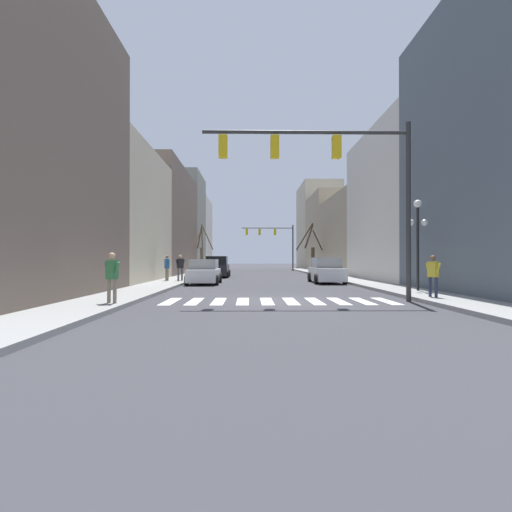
# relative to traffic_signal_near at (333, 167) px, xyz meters

# --- Properties ---
(ground_plane) EXTENTS (240.00, 240.00, 0.00)m
(ground_plane) POSITION_rel_traffic_signal_near_xyz_m (-2.02, 0.42, -5.03)
(ground_plane) COLOR #38383D
(sidewalk_left) EXTENTS (2.33, 90.00, 0.15)m
(sidewalk_left) POSITION_rel_traffic_signal_near_xyz_m (-8.29, 0.42, -4.95)
(sidewalk_left) COLOR gray
(sidewalk_left) RESTS_ON ground_plane
(sidewalk_right) EXTENTS (2.33, 90.00, 0.15)m
(sidewalk_right) POSITION_rel_traffic_signal_near_xyz_m (4.25, 0.42, -4.95)
(sidewalk_right) COLOR gray
(sidewalk_right) RESTS_ON ground_plane
(building_row_left) EXTENTS (6.00, 58.55, 12.70)m
(building_row_left) POSITION_rel_traffic_signal_near_xyz_m (-12.46, 23.88, 0.54)
(building_row_left) COLOR #66564C
(building_row_left) RESTS_ON ground_plane
(building_row_right) EXTENTS (6.00, 63.37, 13.90)m
(building_row_right) POSITION_rel_traffic_signal_near_xyz_m (8.42, 26.19, 0.77)
(building_row_right) COLOR #515B66
(building_row_right) RESTS_ON ground_plane
(crosswalk_stripes) EXTENTS (8.55, 2.60, 0.01)m
(crosswalk_stripes) POSITION_rel_traffic_signal_near_xyz_m (-2.02, 0.15, -5.03)
(crosswalk_stripes) COLOR white
(crosswalk_stripes) RESTS_ON ground_plane
(traffic_signal_near) EXTENTS (7.80, 0.28, 6.72)m
(traffic_signal_near) POSITION_rel_traffic_signal_near_xyz_m (0.00, 0.00, 0.00)
(traffic_signal_near) COLOR #2D2D2D
(traffic_signal_near) RESTS_ON ground_plane
(traffic_signal_far) EXTENTS (7.13, 0.28, 6.24)m
(traffic_signal_far) POSITION_rel_traffic_signal_near_xyz_m (0.20, 39.87, -0.38)
(traffic_signal_far) COLOR #2D2D2D
(traffic_signal_far) RESTS_ON ground_plane
(street_lamp_right_corner) EXTENTS (0.95, 0.36, 4.15)m
(street_lamp_right_corner) POSITION_rel_traffic_signal_near_xyz_m (4.58, 3.29, -1.94)
(street_lamp_right_corner) COLOR black
(street_lamp_right_corner) RESTS_ON sidewalk_right
(car_parked_left_mid) EXTENTS (2.02, 4.32, 1.57)m
(car_parked_left_mid) POSITION_rel_traffic_signal_near_xyz_m (-5.99, 10.48, -4.29)
(car_parked_left_mid) COLOR white
(car_parked_left_mid) RESTS_ON ground_plane
(car_driving_away_lane) EXTENTS (2.15, 4.18, 1.82)m
(car_driving_away_lane) POSITION_rel_traffic_signal_near_xyz_m (-5.92, 19.66, -4.19)
(car_driving_away_lane) COLOR black
(car_driving_away_lane) RESTS_ON ground_plane
(car_parked_left_far) EXTENTS (2.00, 4.52, 1.68)m
(car_parked_left_far) POSITION_rel_traffic_signal_near_xyz_m (1.96, 11.46, -4.25)
(car_parked_left_far) COLOR white
(car_parked_left_far) RESTS_ON ground_plane
(pedestrian_near_right_corner) EXTENTS (0.36, 0.65, 1.58)m
(pedestrian_near_right_corner) POSITION_rel_traffic_signal_near_xyz_m (3.84, 0.18, -3.94)
(pedestrian_near_right_corner) COLOR #282D47
(pedestrian_near_right_corner) RESTS_ON sidewalk_right
(pedestrian_on_right_sidewalk) EXTENTS (0.65, 0.45, 1.65)m
(pedestrian_on_right_sidewalk) POSITION_rel_traffic_signal_near_xyz_m (-7.61, -1.72, -3.90)
(pedestrian_on_right_sidewalk) COLOR #7A705B
(pedestrian_on_right_sidewalk) RESTS_ON sidewalk_left
(pedestrian_on_left_sidewalk) EXTENTS (0.46, 0.66, 1.70)m
(pedestrian_on_left_sidewalk) POSITION_rel_traffic_signal_near_xyz_m (-8.64, 11.89, -3.88)
(pedestrian_on_left_sidewalk) COLOR #7A705B
(pedestrian_on_left_sidewalk) RESTS_ON sidewalk_left
(pedestrian_waiting_at_curb) EXTENTS (0.58, 0.59, 1.72)m
(pedestrian_waiting_at_curb) POSITION_rel_traffic_signal_near_xyz_m (-7.73, 11.76, -3.86)
(pedestrian_waiting_at_curb) COLOR #4C4C51
(pedestrian_waiting_at_curb) RESTS_ON sidewalk_left
(street_tree_left_near) EXTENTS (3.29, 1.40, 5.58)m
(street_tree_left_near) POSITION_rel_traffic_signal_near_xyz_m (3.99, 30.75, -2.54)
(street_tree_left_near) COLOR #473828
(street_tree_left_near) RESTS_ON sidewalk_right
(street_tree_right_near) EXTENTS (2.51, 2.66, 5.46)m
(street_tree_right_near) POSITION_rel_traffic_signal_near_xyz_m (-8.71, 31.52, -2.38)
(street_tree_right_near) COLOR brown
(street_tree_right_near) RESTS_ON sidewalk_left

